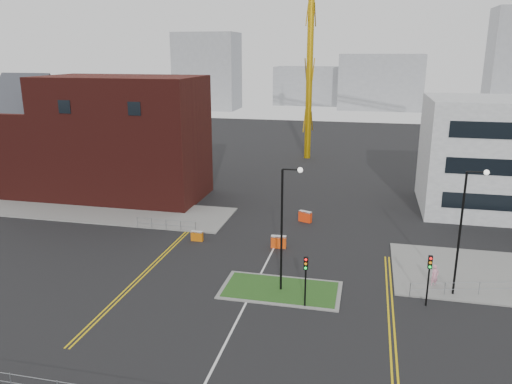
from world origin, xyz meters
TOP-DOWN VIEW (x-y plane):
  - ground at (0.00, 0.00)m, footprint 200.00×200.00m
  - pavement_left at (-20.00, 22.00)m, footprint 28.00×8.00m
  - island_kerb at (2.00, 8.00)m, footprint 8.60×4.60m
  - grass_island at (2.00, 8.00)m, footprint 8.00×4.00m
  - brick_building at (-22.97, 28.00)m, footprint 24.20×10.07m
  - streetlamp_island at (2.22, 8.00)m, footprint 1.46×0.36m
  - streetlamp_right_near at (14.22, 10.00)m, footprint 1.46×0.36m
  - traffic_light_island at (4.00, 5.98)m, footprint 0.28×0.33m
  - traffic_light_right at (12.00, 7.98)m, footprint 0.28×0.33m
  - railing_left at (-11.00, 18.00)m, footprint 6.05×0.05m
  - centre_line at (0.00, 2.00)m, footprint 0.15×30.00m
  - yellow_left_a at (-9.00, 10.00)m, footprint 0.12×24.00m
  - yellow_left_b at (-8.70, 10.00)m, footprint 0.12×24.00m
  - yellow_right_a at (9.50, 6.00)m, footprint 0.12×20.00m
  - yellow_right_b at (9.80, 6.00)m, footprint 0.12×20.00m
  - skyline_a at (-40.00, 120.00)m, footprint 18.00×12.00m
  - skyline_b at (10.00, 130.00)m, footprint 24.00×12.00m
  - skyline_d at (-8.00, 140.00)m, footprint 30.00×12.00m
  - pedestrian at (12.83, 11.03)m, footprint 0.76×0.70m
  - barrier_left at (-7.16, 16.00)m, footprint 1.09×0.37m
  - barrier_mid at (0.38, 16.00)m, footprint 1.34×0.53m
  - barrier_right at (1.76, 23.45)m, footprint 1.39×0.91m

SIDE VIEW (x-z plane):
  - ground at x=0.00m, z-range 0.00..0.00m
  - centre_line at x=0.00m, z-range 0.00..0.01m
  - yellow_left_a at x=-9.00m, z-range 0.00..0.01m
  - yellow_left_b at x=-8.70m, z-range 0.00..0.01m
  - yellow_right_a at x=9.50m, z-range 0.00..0.01m
  - yellow_right_b at x=9.80m, z-range 0.00..0.01m
  - island_kerb at x=2.00m, z-range 0.00..0.08m
  - pavement_left at x=-20.00m, z-range 0.00..0.12m
  - grass_island at x=2.00m, z-range 0.00..0.12m
  - barrier_left at x=-7.16m, z-range 0.04..0.96m
  - barrier_mid at x=0.38m, z-range 0.05..1.15m
  - barrier_right at x=1.76m, z-range 0.05..1.16m
  - railing_left at x=-11.00m, z-range 0.19..1.29m
  - pedestrian at x=12.83m, z-range 0.00..1.75m
  - traffic_light_island at x=4.00m, z-range 0.74..4.39m
  - traffic_light_right at x=12.00m, z-range 0.74..4.39m
  - streetlamp_island at x=2.22m, z-range 0.82..10.00m
  - streetlamp_right_near at x=14.22m, z-range 0.82..10.00m
  - skyline_d at x=-8.00m, z-range 0.00..12.00m
  - brick_building at x=-22.97m, z-range -0.27..13.97m
  - skyline_b at x=10.00m, z-range 0.00..16.00m
  - skyline_a at x=-40.00m, z-range 0.00..22.00m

